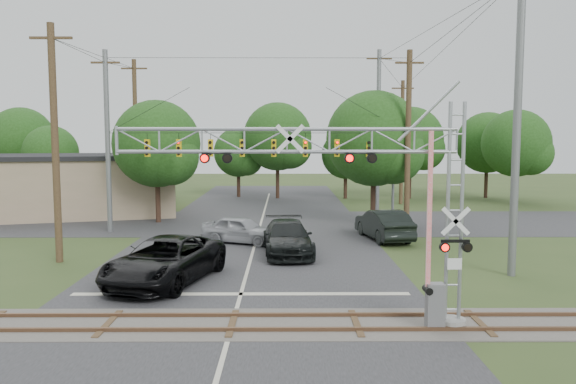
{
  "coord_description": "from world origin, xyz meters",
  "views": [
    {
      "loc": [
        1.7,
        -15.59,
        5.99
      ],
      "look_at": [
        1.83,
        7.5,
        3.78
      ],
      "focal_mm": 35.0,
      "sensor_mm": 36.0,
      "label": 1
    }
  ],
  "objects_px": {
    "car_dark": "(287,238)",
    "streetlight": "(391,154)",
    "commercial_building": "(43,185)",
    "traffic_signal_span": "(272,143)",
    "pickup_black": "(165,261)",
    "crossing_gantry": "(353,189)",
    "sedan_silver": "(241,230)"
  },
  "relations": [
    {
      "from": "pickup_black",
      "to": "car_dark",
      "type": "xyz_separation_m",
      "value": [
        5.11,
        5.78,
        -0.08
      ]
    },
    {
      "from": "pickup_black",
      "to": "car_dark",
      "type": "height_order",
      "value": "pickup_black"
    },
    {
      "from": "pickup_black",
      "to": "commercial_building",
      "type": "distance_m",
      "value": 25.26
    },
    {
      "from": "crossing_gantry",
      "to": "car_dark",
      "type": "relative_size",
      "value": 1.85
    },
    {
      "from": "commercial_building",
      "to": "streetlight",
      "type": "xyz_separation_m",
      "value": [
        26.64,
        -3.51,
        2.49
      ]
    },
    {
      "from": "traffic_signal_span",
      "to": "pickup_black",
      "type": "bearing_deg",
      "value": -108.03
    },
    {
      "from": "traffic_signal_span",
      "to": "pickup_black",
      "type": "relative_size",
      "value": 2.86
    },
    {
      "from": "sedan_silver",
      "to": "crossing_gantry",
      "type": "bearing_deg",
      "value": -140.08
    },
    {
      "from": "commercial_building",
      "to": "crossing_gantry",
      "type": "bearing_deg",
      "value": -66.76
    },
    {
      "from": "crossing_gantry",
      "to": "commercial_building",
      "type": "bearing_deg",
      "value": 128.36
    },
    {
      "from": "traffic_signal_span",
      "to": "pickup_black",
      "type": "xyz_separation_m",
      "value": [
        -4.13,
        -12.69,
        -4.73
      ]
    },
    {
      "from": "pickup_black",
      "to": "car_dark",
      "type": "bearing_deg",
      "value": 63.84
    },
    {
      "from": "car_dark",
      "to": "streetlight",
      "type": "distance_m",
      "value": 14.44
    },
    {
      "from": "commercial_building",
      "to": "streetlight",
      "type": "relative_size",
      "value": 2.55
    },
    {
      "from": "traffic_signal_span",
      "to": "commercial_building",
      "type": "xyz_separation_m",
      "value": [
        -18.14,
        8.27,
        -3.3
      ]
    },
    {
      "from": "crossing_gantry",
      "to": "commercial_building",
      "type": "height_order",
      "value": "crossing_gantry"
    },
    {
      "from": "streetlight",
      "to": "commercial_building",
      "type": "bearing_deg",
      "value": 172.48
    },
    {
      "from": "crossing_gantry",
      "to": "sedan_silver",
      "type": "height_order",
      "value": "crossing_gantry"
    },
    {
      "from": "crossing_gantry",
      "to": "car_dark",
      "type": "distance_m",
      "value": 12.15
    },
    {
      "from": "crossing_gantry",
      "to": "car_dark",
      "type": "xyz_separation_m",
      "value": [
        -1.96,
        11.45,
        -3.56
      ]
    },
    {
      "from": "pickup_black",
      "to": "commercial_building",
      "type": "xyz_separation_m",
      "value": [
        -14.01,
        20.97,
        1.43
      ]
    },
    {
      "from": "crossing_gantry",
      "to": "sedan_silver",
      "type": "xyz_separation_m",
      "value": [
        -4.61,
        14.58,
        -3.64
      ]
    },
    {
      "from": "pickup_black",
      "to": "sedan_silver",
      "type": "bearing_deg",
      "value": 89.91
    },
    {
      "from": "crossing_gantry",
      "to": "traffic_signal_span",
      "type": "bearing_deg",
      "value": 99.08
    },
    {
      "from": "crossing_gantry",
      "to": "pickup_black",
      "type": "relative_size",
      "value": 1.62
    },
    {
      "from": "commercial_building",
      "to": "streetlight",
      "type": "height_order",
      "value": "streetlight"
    },
    {
      "from": "car_dark",
      "to": "commercial_building",
      "type": "bearing_deg",
      "value": 137.3
    },
    {
      "from": "traffic_signal_span",
      "to": "car_dark",
      "type": "distance_m",
      "value": 8.47
    },
    {
      "from": "crossing_gantry",
      "to": "traffic_signal_span",
      "type": "relative_size",
      "value": 0.57
    },
    {
      "from": "traffic_signal_span",
      "to": "car_dark",
      "type": "height_order",
      "value": "traffic_signal_span"
    },
    {
      "from": "traffic_signal_span",
      "to": "sedan_silver",
      "type": "distance_m",
      "value": 6.4
    },
    {
      "from": "sedan_silver",
      "to": "traffic_signal_span",
      "type": "bearing_deg",
      "value": -1.57
    }
  ]
}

